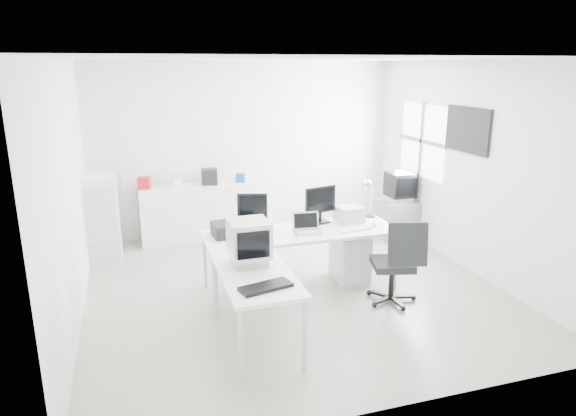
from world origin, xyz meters
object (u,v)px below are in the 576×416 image
object	(u,v)px
inkjet_printer	(231,229)
laser_printer	(349,214)
lcd_monitor_large	(320,205)
laptop	(307,224)
sideboard	(198,212)
main_desk	(301,259)
lcd_monitor_small	(252,211)
drawer_pedestal	(350,257)
side_desk	(256,307)
tv_cabinet	(398,220)
office_chair	(393,260)
filing_cabinet	(103,218)
crt_monitor	(249,241)
crt_tv	(400,187)

from	to	relation	value
inkjet_printer	laser_printer	xyz separation A→B (m)	(1.60, 0.12, 0.02)
lcd_monitor_large	laser_printer	distance (m)	0.42
laptop	sideboard	distance (m)	2.59
main_desk	lcd_monitor_small	xyz separation A→B (m)	(-0.55, 0.25, 0.61)
sideboard	drawer_pedestal	bearing A→B (deg)	-52.74
sideboard	inkjet_printer	bearing A→B (deg)	-86.82
side_desk	tv_cabinet	world-z (taller)	side_desk
laser_printer	office_chair	bearing A→B (deg)	-86.07
laptop	laser_printer	world-z (taller)	laptop
main_desk	filing_cabinet	xyz separation A→B (m)	(-2.38, 1.73, 0.25)
crt_monitor	tv_cabinet	world-z (taller)	crt_monitor
lcd_monitor_large	lcd_monitor_small	bearing A→B (deg)	165.43
lcd_monitor_large	tv_cabinet	world-z (taller)	lcd_monitor_large
laser_printer	crt_tv	distance (m)	1.76
crt_tv	office_chair	bearing A→B (deg)	-120.88
inkjet_printer	crt_tv	size ratio (longest dim) A/B	0.89
laser_printer	sideboard	xyz separation A→B (m)	(-1.72, 2.02, -0.39)
laser_printer	office_chair	size ratio (longest dim) A/B	0.32
main_desk	inkjet_printer	size ratio (longest dim) A/B	5.38
drawer_pedestal	tv_cabinet	distance (m)	1.91
side_desk	filing_cabinet	world-z (taller)	filing_cabinet
inkjet_printer	tv_cabinet	size ratio (longest dim) A/B	0.71
side_desk	sideboard	size ratio (longest dim) A/B	0.78
laptop	office_chair	bearing A→B (deg)	-28.20
office_chair	lcd_monitor_small	bearing A→B (deg)	162.13
lcd_monitor_large	main_desk	bearing A→B (deg)	-159.03
laptop	main_desk	bearing A→B (deg)	123.55
lcd_monitor_large	laser_printer	world-z (taller)	lcd_monitor_large
main_desk	tv_cabinet	bearing A→B (deg)	32.10
inkjet_printer	tv_cabinet	bearing A→B (deg)	19.38
main_desk	lcd_monitor_large	bearing A→B (deg)	35.54
crt_tv	laptop	bearing A→B (deg)	-145.36
drawer_pedestal	tv_cabinet	world-z (taller)	tv_cabinet
office_chair	filing_cabinet	xyz separation A→B (m)	(-3.29, 2.43, 0.11)
lcd_monitor_small	crt_monitor	world-z (taller)	crt_monitor
lcd_monitor_small	lcd_monitor_large	world-z (taller)	same
laptop	crt_tv	world-z (taller)	crt_tv
inkjet_printer	main_desk	bearing A→B (deg)	-9.82
office_chair	crt_tv	xyz separation A→B (m)	(1.21, 2.03, 0.33)
laser_printer	crt_monitor	size ratio (longest dim) A/B	0.69
main_desk	drawer_pedestal	bearing A→B (deg)	4.09
lcd_monitor_small	tv_cabinet	xyz separation A→B (m)	(2.67, 1.08, -0.67)
laptop	crt_monitor	xyz separation A→B (m)	(-0.90, -0.75, 0.12)
crt_monitor	inkjet_printer	bearing A→B (deg)	89.18
office_chair	filing_cabinet	size ratio (longest dim) A/B	0.83
laptop	filing_cabinet	size ratio (longest dim) A/B	0.30
main_desk	lcd_monitor_small	size ratio (longest dim) A/B	5.13
laser_printer	office_chair	xyz separation A→B (m)	(0.15, -0.92, -0.32)
crt_monitor	tv_cabinet	xyz separation A→B (m)	(2.97, 2.18, -0.68)
drawer_pedestal	laptop	bearing A→B (deg)	-167.01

